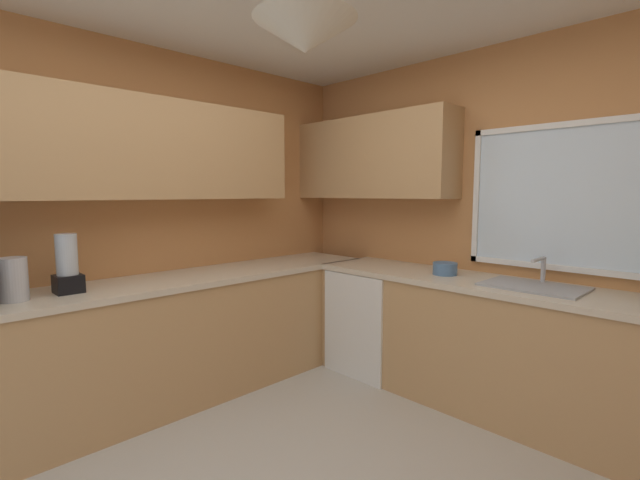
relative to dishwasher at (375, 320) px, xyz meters
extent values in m
cube|color=#C6844C|center=(0.87, 0.37, 0.86)|extent=(3.80, 0.06, 2.57)
cube|color=#C6844C|center=(-1.00, -1.59, 0.86)|extent=(0.06, 3.97, 2.57)
cube|color=silver|center=(1.26, 0.34, 1.04)|extent=(1.05, 0.02, 0.91)
cube|color=white|center=(1.26, 0.33, 1.52)|extent=(1.13, 0.04, 0.04)
cube|color=white|center=(1.26, 0.33, 0.57)|extent=(1.13, 0.04, 0.04)
cube|color=white|center=(0.71, 0.33, 1.04)|extent=(0.04, 0.04, 0.99)
cube|color=tan|center=(-0.81, -1.79, 1.38)|extent=(0.32, 2.70, 0.70)
cube|color=tan|center=(-0.19, 0.18, 1.38)|extent=(1.55, 0.32, 0.70)
cone|color=silver|center=(0.87, -1.59, 1.72)|extent=(0.44, 0.44, 0.14)
cube|color=tan|center=(-0.66, -1.59, 0.00)|extent=(0.62, 3.55, 0.85)
cube|color=beige|center=(-0.66, -1.59, 0.45)|extent=(0.65, 3.58, 0.04)
cube|color=tan|center=(1.08, 0.03, 0.00)|extent=(2.86, 0.62, 0.85)
cube|color=beige|center=(1.08, 0.03, 0.45)|extent=(2.89, 0.65, 0.04)
cube|color=white|center=(0.00, 0.00, 0.00)|extent=(0.60, 0.60, 0.85)
cylinder|color=#B7B7BC|center=(-0.64, -2.42, 0.59)|extent=(0.14, 0.14, 0.25)
cube|color=#9EA0A5|center=(1.26, 0.03, 0.47)|extent=(0.59, 0.40, 0.02)
cylinder|color=#B7B7BC|center=(1.26, 0.19, 0.56)|extent=(0.03, 0.03, 0.18)
cylinder|color=#B7B7BC|center=(1.26, 0.09, 0.64)|extent=(0.02, 0.20, 0.02)
cylinder|color=#4C7099|center=(0.63, 0.03, 0.51)|extent=(0.18, 0.18, 0.09)
cube|color=black|center=(-0.66, -2.14, 0.52)|extent=(0.15, 0.15, 0.11)
cylinder|color=#B2BCC6|center=(-0.66, -2.14, 0.70)|extent=(0.12, 0.12, 0.25)
camera|label=1|loc=(2.28, -2.88, 1.07)|focal=24.67mm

